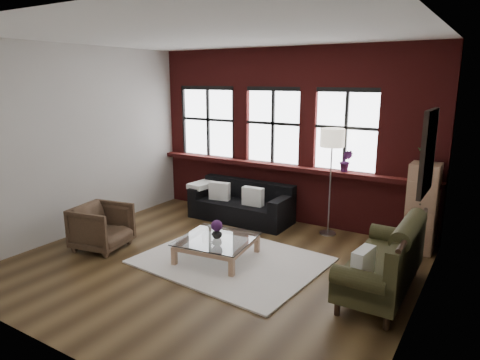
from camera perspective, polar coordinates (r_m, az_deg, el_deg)
The scene contains 26 objects.
floor at distance 6.39m, azimuth -3.66°, elevation -11.04°, with size 5.50×5.50×0.00m, color #3B2915.
ceiling at distance 5.86m, azimuth -4.15°, elevation 18.83°, with size 5.50×5.50×0.00m, color white.
wall_back at distance 8.06m, azimuth 6.55°, elevation 5.85°, with size 5.50×5.50×0.00m, color #BBB6AE.
wall_front at distance 4.20m, azimuth -24.15°, elevation -2.14°, with size 5.50×5.50×0.00m, color #BBB6AE.
wall_left at distance 7.83m, azimuth -20.56°, elevation 4.88°, with size 5.00×5.00×0.00m, color #BBB6AE.
wall_right at distance 4.89m, azimuth 23.36°, elevation -0.00°, with size 5.00×5.00×0.00m, color #BBB6AE.
brick_backwall at distance 8.01m, azimuth 6.37°, elevation 5.81°, with size 5.50×0.12×3.20m, color #5A1615, non-canonical shape.
sill_ledge at distance 8.02m, azimuth 5.99°, elevation 1.77°, with size 5.50×0.30×0.08m, color #5A1615.
window_left at distance 8.91m, azimuth -4.17°, elevation 7.58°, with size 1.38×0.10×1.50m, color black, non-canonical shape.
window_mid at distance 8.13m, azimuth 4.50°, elevation 7.03°, with size 1.38×0.10×1.50m, color black, non-canonical shape.
window_right at distance 7.59m, azimuth 13.98°, elevation 6.24°, with size 1.38×0.10×1.50m, color black, non-canonical shape.
wall_poster at distance 5.14m, azimuth 23.80°, elevation 3.41°, with size 0.05×0.74×0.94m, color black, non-canonical shape.
shag_rug at distance 6.45m, azimuth -1.15°, elevation -10.66°, with size 2.53×1.99×0.03m, color silver.
dark_sofa at distance 8.12m, azimuth 0.10°, elevation -3.01°, with size 1.95×0.79×0.70m, color black, non-canonical shape.
pillow_a at distance 8.21m, azimuth -2.75°, elevation -1.48°, with size 0.40×0.14×0.34m, color white.
pillow_b at distance 7.82m, azimuth 1.74°, elevation -2.21°, with size 0.40×0.14×0.34m, color white.
vintage_settee at distance 5.66m, azimuth 18.39°, elevation -9.67°, with size 0.81×1.83×0.98m, color #2E2B15, non-canonical shape.
pillow_settee at distance 5.14m, azimuth 16.09°, elevation -10.60°, with size 0.14×0.38×0.34m, color white.
armchair at distance 7.14m, azimuth -17.93°, elevation -5.99°, with size 0.76×0.78×0.71m, color #3F2E1F.
coffee_table at distance 6.46m, azimuth -3.08°, elevation -9.18°, with size 1.03×1.03×0.35m, color #A17557, non-canonical shape.
vase at distance 6.37m, azimuth -3.11°, elevation -7.07°, with size 0.15×0.15×0.16m, color #B2B2B2.
flowers at distance 6.33m, azimuth -3.12°, elevation -6.10°, with size 0.17×0.17×0.17m, color #4A1D55.
drawer_chest at distance 7.17m, azimuth 23.10°, elevation -3.44°, with size 0.43×0.43×1.40m, color #A17557.
potted_plant_top at distance 6.99m, azimuth 23.74°, elevation 3.29°, with size 0.28×0.24×0.31m, color #2D5923.
floor_lamp at distance 7.39m, azimuth 11.97°, elevation 0.20°, with size 0.40×0.40×1.99m, color #A5A5A8, non-canonical shape.
sill_plant at distance 7.52m, azimuth 13.95°, elevation 2.48°, with size 0.21×0.17×0.38m, color #4A1D55.
Camera 1 is at (3.40, -4.73, 2.63)m, focal length 32.00 mm.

